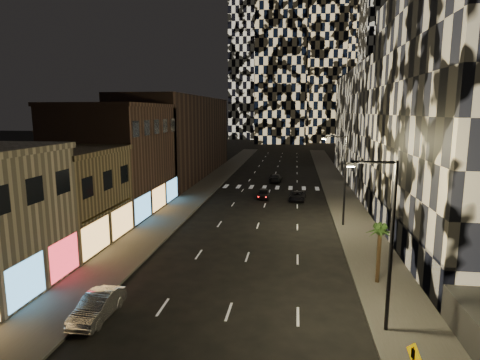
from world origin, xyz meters
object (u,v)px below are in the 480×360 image
(car_dark_midlane, at_px, (263,194))
(palm_tree, at_px, (380,234))
(car_silver_parked, at_px, (97,306))
(streetlight_near, at_px, (387,235))
(car_dark_oncoming, at_px, (276,178))
(streetlight_far, at_px, (343,174))
(car_dark_rightlane, at_px, (297,196))

(car_dark_midlane, height_order, palm_tree, palm_tree)
(car_silver_parked, bearing_deg, car_dark_midlane, 79.40)
(car_dark_midlane, distance_m, palm_tree, 27.86)
(streetlight_near, bearing_deg, car_dark_oncoming, 99.89)
(streetlight_near, bearing_deg, streetlight_far, 90.00)
(streetlight_far, height_order, palm_tree, streetlight_far)
(streetlight_far, relative_size, car_dark_midlane, 2.34)
(car_dark_midlane, height_order, car_dark_oncoming, car_dark_oncoming)
(car_dark_oncoming, bearing_deg, palm_tree, 105.78)
(car_silver_parked, xyz_separation_m, car_dark_oncoming, (7.70, 45.77, -0.05))
(car_dark_rightlane, bearing_deg, car_dark_midlane, 174.52)
(car_dark_oncoming, bearing_deg, car_silver_parked, 83.46)
(car_dark_oncoming, height_order, car_dark_rightlane, car_dark_oncoming)
(streetlight_near, distance_m, car_dark_midlane, 33.58)
(car_silver_parked, relative_size, car_dark_midlane, 1.12)
(streetlight_near, height_order, car_dark_oncoming, streetlight_near)
(car_dark_midlane, xyz_separation_m, palm_tree, (9.81, -25.92, 2.86))
(palm_tree, bearing_deg, car_dark_midlane, 110.74)
(car_dark_oncoming, bearing_deg, streetlight_near, 102.91)
(streetlight_near, relative_size, car_silver_parked, 2.10)
(car_dark_oncoming, relative_size, car_dark_rightlane, 1.08)
(streetlight_far, xyz_separation_m, car_dark_oncoming, (-7.85, 25.03, -4.69))
(car_dark_rightlane, bearing_deg, streetlight_far, -64.17)
(car_silver_parked, relative_size, car_dark_rightlane, 1.02)
(car_dark_rightlane, bearing_deg, car_dark_oncoming, 108.90)
(streetlight_near, distance_m, car_dark_oncoming, 45.95)
(car_dark_midlane, bearing_deg, car_dark_oncoming, 82.95)
(streetlight_near, xyz_separation_m, streetlight_far, (0.00, 20.00, 0.00))
(car_dark_rightlane, bearing_deg, palm_tree, -73.40)
(streetlight_far, bearing_deg, car_dark_oncoming, 107.42)
(car_dark_rightlane, height_order, palm_tree, palm_tree)
(car_silver_parked, height_order, car_dark_rightlane, car_silver_parked)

